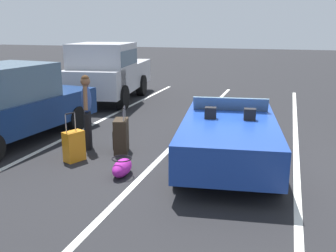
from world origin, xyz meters
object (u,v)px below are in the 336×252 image
at_px(traveler_person, 87,108).
at_px(duffel_bag, 122,167).
at_px(convertible_car, 229,131).
at_px(parked_sedan_near, 8,105).
at_px(parked_pickup_truck_far, 108,71).
at_px(suitcase_large_black, 121,136).
at_px(suitcase_medium_bright, 74,146).

bearing_deg(traveler_person, duffel_bag, -67.13).
relative_size(convertible_car, duffel_bag, 6.60).
bearing_deg(convertible_car, parked_sedan_near, 85.70).
relative_size(duffel_bag, parked_pickup_truck_far, 0.13).
xyz_separation_m(convertible_car, parked_sedan_near, (-0.34, 5.13, 0.30)).
bearing_deg(suitcase_large_black, parked_sedan_near, -16.67).
xyz_separation_m(convertible_car, suitcase_medium_bright, (-1.09, 2.97, -0.28)).
xyz_separation_m(duffel_bag, parked_pickup_truck_far, (6.38, 3.43, 0.95)).
distance_m(suitcase_large_black, suitcase_medium_bright, 1.04).
height_order(convertible_car, suitcase_large_black, convertible_car).
height_order(suitcase_large_black, suitcase_medium_bright, suitcase_large_black).
bearing_deg(parked_pickup_truck_far, parked_sedan_near, -7.99).
relative_size(traveler_person, parked_sedan_near, 0.35).
height_order(duffel_bag, traveler_person, traveler_person).
relative_size(convertible_car, parked_sedan_near, 0.93).
distance_m(convertible_car, parked_pickup_truck_far, 7.10).
relative_size(duffel_bag, parked_sedan_near, 0.14).
xyz_separation_m(suitcase_medium_bright, traveler_person, (0.81, 0.13, 0.62)).
bearing_deg(suitcase_large_black, convertible_car, 170.88).
height_order(suitcase_medium_bright, parked_pickup_truck_far, parked_pickup_truck_far).
xyz_separation_m(convertible_car, parked_pickup_truck_far, (4.86, 5.14, 0.52)).
distance_m(suitcase_medium_bright, traveler_person, 1.03).
xyz_separation_m(convertible_car, duffel_bag, (-1.52, 1.71, -0.43)).
height_order(suitcase_large_black, parked_sedan_near, parked_sedan_near).
xyz_separation_m(convertible_car, traveler_person, (-0.28, 3.09, 0.34)).
bearing_deg(suitcase_large_black, suitcase_medium_bright, 30.90).
bearing_deg(parked_sedan_near, suitcase_medium_bright, -103.20).
relative_size(suitcase_large_black, parked_pickup_truck_far, 0.19).
distance_m(suitcase_medium_bright, parked_sedan_near, 2.36).
distance_m(suitcase_medium_bright, duffel_bag, 1.34).
height_order(suitcase_medium_bright, traveler_person, traveler_person).
bearing_deg(traveler_person, convertible_car, -20.09).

